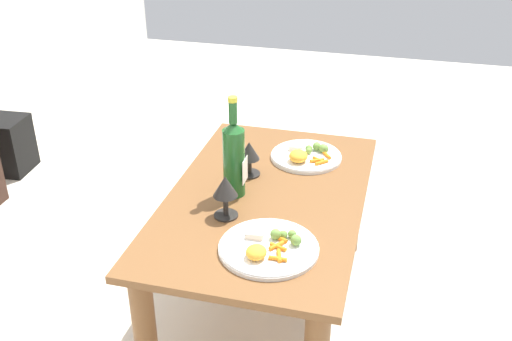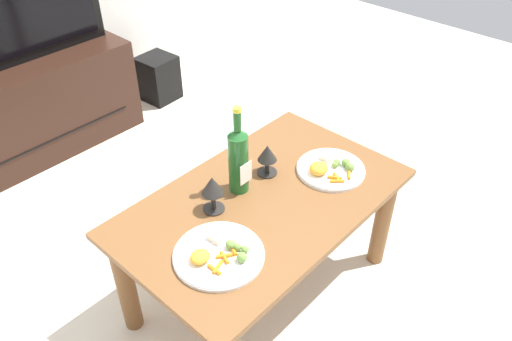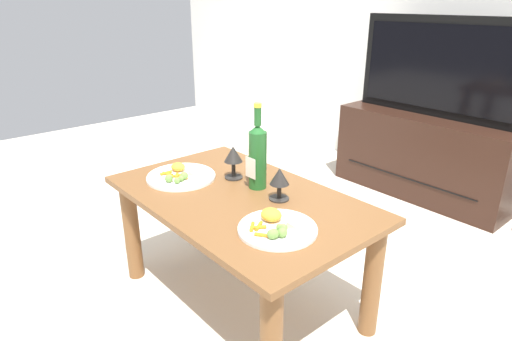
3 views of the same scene
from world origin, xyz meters
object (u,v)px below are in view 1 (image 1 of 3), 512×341
dining_table (266,220)px  dinner_plate_left (268,247)px  goblet_left (225,189)px  floor_speaker (7,145)px  dinner_plate_right (306,155)px  wine_bottle (234,156)px  goblet_right (249,153)px

dining_table → dinner_plate_left: bearing=-165.1°
goblet_left → dinner_plate_left: size_ratio=0.49×
floor_speaker → dinner_plate_left: dinner_plate_left is taller
goblet_left → dinner_plate_right: 0.49m
wine_bottle → dinner_plate_left: bearing=-146.9°
floor_speaker → wine_bottle: size_ratio=0.84×
dining_table → dinner_plate_right: size_ratio=4.01×
dinner_plate_left → dinner_plate_right: dinner_plate_right is taller
floor_speaker → goblet_left: goblet_left is taller
dining_table → goblet_right: bearing=36.7°
floor_speaker → dinner_plate_left: size_ratio=1.00×
floor_speaker → goblet_right: (-0.60, -1.48, 0.43)m
wine_bottle → floor_speaker: bearing=63.1°
goblet_right → dinner_plate_left: 0.46m
floor_speaker → dinner_plate_right: dinner_plate_right is taller
wine_bottle → dinner_plate_left: wine_bottle is taller
dining_table → goblet_left: (-0.16, 0.09, 0.20)m
goblet_left → goblet_right: (0.28, -0.00, -0.01)m
dining_table → floor_speaker: 1.75m
wine_bottle → dinner_plate_right: (0.31, -0.19, -0.13)m
goblet_left → goblet_right: goblet_left is taller
dinner_plate_left → goblet_left: bearing=50.3°
wine_bottle → goblet_left: (-0.14, -0.01, -0.04)m
dining_table → goblet_left: size_ratio=7.40×
floor_speaker → dinner_plate_left: bearing=-125.9°
goblet_right → dinner_plate_right: goblet_right is taller
floor_speaker → dinner_plate_right: bearing=-108.7°
floor_speaker → dining_table: bearing=-118.8°
wine_bottle → dinner_plate_left: size_ratio=1.19×
floor_speaker → goblet_left: (-0.89, -1.48, 0.45)m
dining_table → wine_bottle: (-0.02, 0.11, 0.24)m
dining_table → floor_speaker: (0.73, 1.57, -0.25)m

